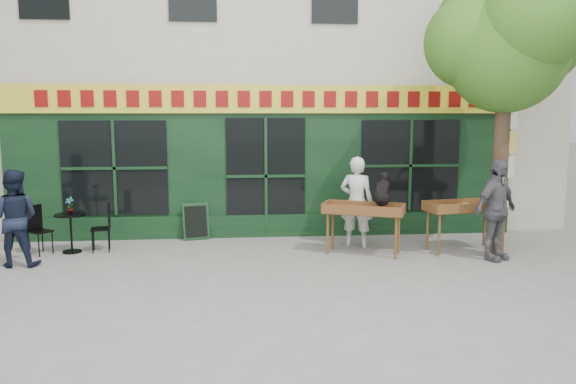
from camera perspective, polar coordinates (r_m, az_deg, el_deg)
The scene contains 14 objects.
ground at distance 10.16m, azimuth -1.53°, elevation -7.41°, with size 80.00×80.00×0.00m, color slate.
building at distance 15.92m, azimuth -3.05°, elevation 16.22°, with size 14.00×7.26×10.00m.
street_tree at distance 11.37m, azimuth 21.43°, elevation 14.58°, with size 3.05×2.90×5.60m.
book_cart_center at distance 10.84m, azimuth 7.68°, elevation -2.04°, with size 1.62×1.15×0.99m.
dog at distance 10.81m, azimuth 9.59°, elevation 0.40°, with size 0.34×0.60×0.60m, color black, non-canonical shape.
woman at distance 11.45m, azimuth 6.97°, elevation -0.99°, with size 0.67×0.44×1.84m, color silver.
book_cart_right at distance 11.56m, azimuth 17.39°, elevation -1.71°, with size 1.59×0.88×0.99m.
man_right at distance 10.99m, azimuth 20.36°, elevation -1.72°, with size 1.10×0.46×1.88m, color #525256.
bistro_table at distance 11.70m, azimuth -21.20°, elevation -3.16°, with size 0.60×0.60×0.76m.
bistro_chair_left at distance 11.84m, azimuth -24.17°, elevation -3.12°, with size 0.51×0.50×0.95m.
bistro_chair_right at distance 11.60m, azimuth -18.09°, elevation -3.03°, with size 0.42×0.42×0.95m.
potted_plant at distance 11.64m, azimuth -21.30°, elevation -1.29°, with size 0.18×0.12×0.33m, color gray.
man_left at distance 11.03m, azimuth -26.06°, elevation -2.40°, with size 0.84×0.65×1.73m, color black.
chalkboard at distance 12.22m, azimuth -9.33°, elevation -2.95°, with size 0.59×0.31×0.79m.
Camera 1 is at (-0.62, -9.77, 2.70)m, focal length 35.00 mm.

